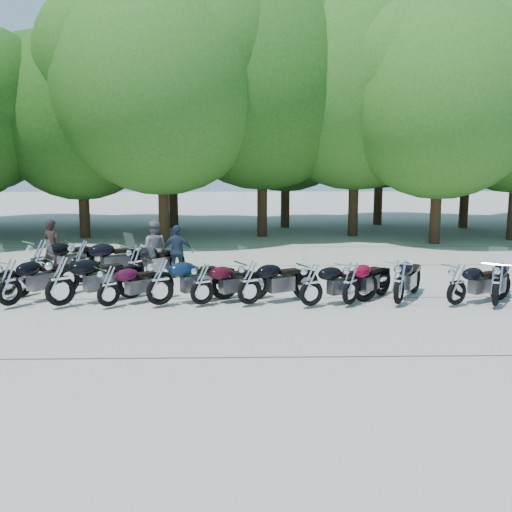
{
  "coord_description": "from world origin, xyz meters",
  "views": [
    {
      "loc": [
        -0.34,
        -13.39,
        3.66
      ],
      "look_at": [
        0.0,
        1.5,
        1.1
      ],
      "focal_mm": 42.0,
      "sensor_mm": 36.0,
      "label": 1
    }
  ],
  "objects_px": {
    "motorcycle_7": "(311,283)",
    "motorcycle_5": "(202,283)",
    "motorcycle_9": "(399,281)",
    "motorcycle_14": "(81,260)",
    "motorcycle_6": "(250,281)",
    "rider_1": "(153,249)",
    "rider_2": "(178,252)",
    "motorcycle_15": "(135,262)",
    "motorcycle_8": "(350,282)",
    "motorcycle_3": "(108,285)",
    "motorcycle_13": "(39,260)",
    "motorcycle_11": "(497,282)",
    "motorcycle_10": "(457,283)",
    "motorcycle_1": "(9,281)",
    "rider_0": "(52,246)",
    "motorcycle_2": "(60,279)",
    "motorcycle_4": "(160,280)"
  },
  "relations": [
    {
      "from": "rider_2",
      "to": "motorcycle_10",
      "type": "bearing_deg",
      "value": 159.69
    },
    {
      "from": "motorcycle_14",
      "to": "motorcycle_15",
      "type": "bearing_deg",
      "value": -115.95
    },
    {
      "from": "motorcycle_13",
      "to": "rider_2",
      "type": "height_order",
      "value": "rider_2"
    },
    {
      "from": "rider_0",
      "to": "motorcycle_1",
      "type": "bearing_deg",
      "value": 115.51
    },
    {
      "from": "motorcycle_11",
      "to": "rider_1",
      "type": "height_order",
      "value": "rider_1"
    },
    {
      "from": "motorcycle_8",
      "to": "motorcycle_14",
      "type": "bearing_deg",
      "value": 21.89
    },
    {
      "from": "motorcycle_15",
      "to": "rider_1",
      "type": "distance_m",
      "value": 1.09
    },
    {
      "from": "motorcycle_5",
      "to": "motorcycle_7",
      "type": "bearing_deg",
      "value": -123.29
    },
    {
      "from": "rider_0",
      "to": "rider_2",
      "type": "xyz_separation_m",
      "value": [
        3.91,
        -0.74,
        -0.05
      ]
    },
    {
      "from": "motorcycle_4",
      "to": "rider_1",
      "type": "bearing_deg",
      "value": -17.94
    },
    {
      "from": "motorcycle_7",
      "to": "motorcycle_10",
      "type": "distance_m",
      "value": 3.51
    },
    {
      "from": "motorcycle_6",
      "to": "motorcycle_13",
      "type": "bearing_deg",
      "value": 38.33
    },
    {
      "from": "motorcycle_5",
      "to": "rider_2",
      "type": "distance_m",
      "value": 3.59
    },
    {
      "from": "motorcycle_14",
      "to": "rider_0",
      "type": "xyz_separation_m",
      "value": [
        -1.31,
        1.7,
        0.12
      ]
    },
    {
      "from": "motorcycle_10",
      "to": "motorcycle_15",
      "type": "relative_size",
      "value": 0.95
    },
    {
      "from": "motorcycle_10",
      "to": "motorcycle_1",
      "type": "bearing_deg",
      "value": 62.55
    },
    {
      "from": "motorcycle_10",
      "to": "motorcycle_11",
      "type": "relative_size",
      "value": 0.92
    },
    {
      "from": "motorcycle_11",
      "to": "rider_0",
      "type": "relative_size",
      "value": 1.34
    },
    {
      "from": "motorcycle_5",
      "to": "motorcycle_13",
      "type": "height_order",
      "value": "motorcycle_13"
    },
    {
      "from": "rider_2",
      "to": "motorcycle_6",
      "type": "bearing_deg",
      "value": 127.83
    },
    {
      "from": "motorcycle_9",
      "to": "rider_0",
      "type": "relative_size",
      "value": 1.35
    },
    {
      "from": "motorcycle_5",
      "to": "motorcycle_8",
      "type": "xyz_separation_m",
      "value": [
        3.56,
        -0.07,
        0.01
      ]
    },
    {
      "from": "motorcycle_3",
      "to": "motorcycle_14",
      "type": "distance_m",
      "value": 2.96
    },
    {
      "from": "rider_2",
      "to": "motorcycle_9",
      "type": "bearing_deg",
      "value": 155.09
    },
    {
      "from": "motorcycle_4",
      "to": "motorcycle_9",
      "type": "xyz_separation_m",
      "value": [
        5.75,
        -0.01,
        -0.04
      ]
    },
    {
      "from": "motorcycle_1",
      "to": "rider_0",
      "type": "height_order",
      "value": "rider_0"
    },
    {
      "from": "motorcycle_8",
      "to": "motorcycle_11",
      "type": "height_order",
      "value": "motorcycle_11"
    },
    {
      "from": "motorcycle_7",
      "to": "motorcycle_5",
      "type": "bearing_deg",
      "value": 61.0
    },
    {
      "from": "motorcycle_6",
      "to": "motorcycle_11",
      "type": "height_order",
      "value": "motorcycle_11"
    },
    {
      "from": "motorcycle_2",
      "to": "rider_1",
      "type": "height_order",
      "value": "rider_1"
    },
    {
      "from": "motorcycle_9",
      "to": "motorcycle_14",
      "type": "xyz_separation_m",
      "value": [
        -8.3,
        2.56,
        0.08
      ]
    },
    {
      "from": "motorcycle_10",
      "to": "rider_2",
      "type": "height_order",
      "value": "rider_2"
    },
    {
      "from": "motorcycle_9",
      "to": "motorcycle_8",
      "type": "bearing_deg",
      "value": 29.53
    },
    {
      "from": "motorcycle_13",
      "to": "motorcycle_15",
      "type": "bearing_deg",
      "value": -132.69
    },
    {
      "from": "motorcycle_13",
      "to": "motorcycle_3",
      "type": "bearing_deg",
      "value": 178.76
    },
    {
      "from": "motorcycle_1",
      "to": "motorcycle_11",
      "type": "distance_m",
      "value": 11.6
    },
    {
      "from": "motorcycle_11",
      "to": "rider_1",
      "type": "relative_size",
      "value": 1.33
    },
    {
      "from": "motorcycle_8",
      "to": "rider_0",
      "type": "distance_m",
      "value": 9.45
    },
    {
      "from": "motorcycle_7",
      "to": "motorcycle_11",
      "type": "height_order",
      "value": "motorcycle_11"
    },
    {
      "from": "motorcycle_6",
      "to": "rider_2",
      "type": "xyz_separation_m",
      "value": [
        -2.09,
        3.47,
        0.16
      ]
    },
    {
      "from": "motorcycle_7",
      "to": "motorcycle_1",
      "type": "bearing_deg",
      "value": 63.93
    },
    {
      "from": "motorcycle_4",
      "to": "motorcycle_13",
      "type": "xyz_separation_m",
      "value": [
        -3.73,
        2.62,
        0.04
      ]
    },
    {
      "from": "motorcycle_4",
      "to": "motorcycle_15",
      "type": "height_order",
      "value": "motorcycle_4"
    },
    {
      "from": "motorcycle_8",
      "to": "motorcycle_3",
      "type": "bearing_deg",
      "value": 42.33
    },
    {
      "from": "motorcycle_15",
      "to": "motorcycle_6",
      "type": "bearing_deg",
      "value": 179.73
    },
    {
      "from": "motorcycle_6",
      "to": "motorcycle_15",
      "type": "height_order",
      "value": "motorcycle_6"
    },
    {
      "from": "motorcycle_2",
      "to": "motorcycle_9",
      "type": "xyz_separation_m",
      "value": [
        8.1,
        0.03,
        -0.07
      ]
    },
    {
      "from": "motorcycle_6",
      "to": "rider_1",
      "type": "height_order",
      "value": "rider_1"
    },
    {
      "from": "motorcycle_1",
      "to": "motorcycle_14",
      "type": "relative_size",
      "value": 0.92
    },
    {
      "from": "motorcycle_10",
      "to": "motorcycle_13",
      "type": "height_order",
      "value": "motorcycle_13"
    }
  ]
}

